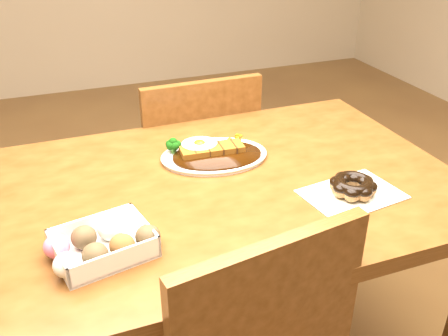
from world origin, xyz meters
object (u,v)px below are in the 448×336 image
object	(u,v)px
katsu_curry_plate	(212,153)
donut_box	(101,244)
chair_far	(193,173)
table	(219,216)
pon_de_ring	(353,187)

from	to	relation	value
katsu_curry_plate	donut_box	size ratio (longest dim) A/B	1.37
chair_far	donut_box	xyz separation A→B (m)	(-0.41, -0.72, 0.30)
katsu_curry_plate	table	bearing A→B (deg)	-102.76
katsu_curry_plate	donut_box	xyz separation A→B (m)	(-0.34, -0.32, 0.01)
table	katsu_curry_plate	xyz separation A→B (m)	(0.03, 0.13, 0.11)
chair_far	donut_box	bearing A→B (deg)	59.14
chair_far	katsu_curry_plate	bearing A→B (deg)	79.60
pon_de_ring	table	bearing A→B (deg)	148.97
katsu_curry_plate	pon_de_ring	world-z (taller)	katsu_curry_plate
table	donut_box	distance (m)	0.39
chair_far	pon_de_ring	distance (m)	0.78
table	katsu_curry_plate	distance (m)	0.18
pon_de_ring	katsu_curry_plate	bearing A→B (deg)	129.81
chair_far	pon_de_ring	size ratio (longest dim) A/B	3.54
donut_box	pon_de_ring	bearing A→B (deg)	1.73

